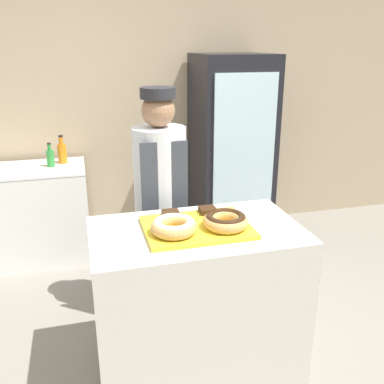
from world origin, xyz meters
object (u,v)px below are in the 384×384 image
Objects in this scene: serving_tray at (197,227)px; baker_person at (161,203)px; donut_chocolate_glaze at (226,220)px; beverage_fridge at (231,151)px; chest_freezer at (30,214)px; bottle_green at (50,157)px; brownie_back_right at (208,210)px; bottle_orange at (62,152)px; brownie_back_left at (171,214)px; donut_light_glaze at (174,226)px.

baker_person is at bearing 97.41° from serving_tray.
beverage_fridge is at bearing 69.21° from donut_chocolate_glaze.
bottle_green reaches higher than chest_freezer.
brownie_back_right is at bearing -67.72° from baker_person.
baker_person is 6.40× the size of bottle_orange.
brownie_back_left is at bearing 138.35° from donut_chocolate_glaze.
chest_freezer is 0.55m from bottle_green.
serving_tray is 2.34× the size of donut_chocolate_glaze.
serving_tray is at bearing 24.94° from donut_light_glaze.
brownie_back_left is 0.36× the size of bottle_orange.
donut_chocolate_glaze is at bearing -24.94° from serving_tray.
bottle_green is (-1.66, 0.02, 0.04)m from beverage_fridge.
donut_light_glaze is at bearing -69.17° from bottle_green.
chest_freezer is at bearing -176.90° from bottle_green.
donut_light_glaze is 0.33m from brownie_back_right.
chest_freezer is 0.62m from bottle_orange.
baker_person is (0.06, 0.68, -0.13)m from donut_light_glaze.
beverage_fridge reaches higher than bottle_orange.
chest_freezer is at bearing 116.87° from donut_light_glaze.
beverage_fridge reaches higher than serving_tray.
bottle_orange is at bearing 110.32° from brownie_back_left.
serving_tray is 2.34× the size of donut_light_glaze.
beverage_fridge is 1.93m from chest_freezer.
serving_tray is at bearing 155.06° from donut_chocolate_glaze.
beverage_fridge is (0.90, 1.12, 0.04)m from baker_person.
donut_chocolate_glaze reaches higher than brownie_back_left.
brownie_back_left is 1.83m from beverage_fridge.
bottle_orange is (-0.63, 1.69, -0.01)m from brownie_back_left.
baker_person reaches higher than bottle_green.
beverage_fridge is (0.96, 1.80, -0.10)m from donut_light_glaze.
donut_chocolate_glaze is 2.10m from bottle_orange.
bottle_green is at bearing 114.38° from brownie_back_left.
serving_tray is at bearing -115.40° from beverage_fridge.
bottle_green is (-0.94, 1.60, -0.03)m from brownie_back_right.
donut_light_glaze reaches higher than brownie_back_left.
donut_chocolate_glaze is 0.33m from brownie_back_left.
beverage_fridge is at bearing 59.43° from brownie_back_left.
brownie_back_right is 0.36× the size of bottle_orange.
brownie_back_right is at bearing 41.65° from donut_light_glaze.
brownie_back_right is 1.89m from bottle_orange.
baker_person is (-0.19, 0.46, -0.11)m from brownie_back_right.
donut_chocolate_glaze is 2.24m from chest_freezer.
brownie_back_left is 0.47m from baker_person.
brownie_back_right is at bearing 98.17° from donut_chocolate_glaze.
bottle_orange is (-0.84, 1.69, -0.01)m from brownie_back_right.
donut_light_glaze is at bearing -155.06° from serving_tray.
bottle_orange is (0.32, 0.10, 0.52)m from chest_freezer.
chest_freezer is at bearing 121.23° from serving_tray.
baker_person is 0.91× the size of beverage_fridge.
chest_freezer is 3.98× the size of bottle_orange.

